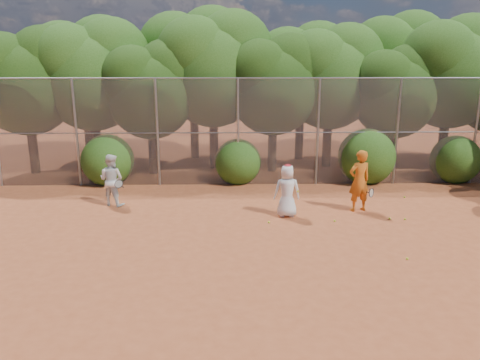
{
  "coord_description": "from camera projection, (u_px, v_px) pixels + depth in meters",
  "views": [
    {
      "loc": [
        -1.31,
        -11.33,
        4.79
      ],
      "look_at": [
        -1.0,
        2.5,
        1.1
      ],
      "focal_mm": 35.0,
      "sensor_mm": 36.0,
      "label": 1
    }
  ],
  "objects": [
    {
      "name": "ball_4",
      "position": [
        269.0,
        222.0,
        13.79
      ],
      "size": [
        0.07,
        0.07,
        0.07
      ],
      "primitive_type": "sphere",
      "color": "#C6D226",
      "rests_on": "ground"
    },
    {
      "name": "ball_1",
      "position": [
        390.0,
        218.0,
        14.1
      ],
      "size": [
        0.07,
        0.07,
        0.07
      ],
      "primitive_type": "sphere",
      "color": "#C6D226",
      "rests_on": "ground"
    },
    {
      "name": "player_yellow",
      "position": [
        359.0,
        181.0,
        14.67
      ],
      "size": [
        0.88,
        0.65,
        1.97
      ],
      "rotation": [
        0.0,
        0.0,
        3.42
      ],
      "color": "#C56017",
      "rests_on": "ground"
    },
    {
      "name": "tree_12",
      "position": [
        396.0,
        62.0,
        22.05
      ],
      "size": [
        5.02,
        4.37,
        6.88
      ],
      "color": "black",
      "rests_on": "ground"
    },
    {
      "name": "tree_2",
      "position": [
        151.0,
        87.0,
        18.76
      ],
      "size": [
        3.99,
        3.47,
        5.47
      ],
      "color": "black",
      "rests_on": "ground"
    },
    {
      "name": "bush_1",
      "position": [
        238.0,
        160.0,
        18.04
      ],
      "size": [
        1.8,
        1.8,
        1.8
      ],
      "primitive_type": "sphere",
      "color": "#254D13",
      "rests_on": "ground"
    },
    {
      "name": "ball_3",
      "position": [
        405.0,
        219.0,
        14.04
      ],
      "size": [
        0.07,
        0.07,
        0.07
      ],
      "primitive_type": "sphere",
      "color": "#C6D226",
      "rests_on": "ground"
    },
    {
      "name": "tree_10",
      "position": [
        194.0,
        59.0,
        21.62
      ],
      "size": [
        5.15,
        4.48,
        7.06
      ],
      "color": "black",
      "rests_on": "ground"
    },
    {
      "name": "tree_5",
      "position": [
        331.0,
        74.0,
        19.97
      ],
      "size": [
        4.51,
        3.92,
        6.17
      ],
      "color": "black",
      "rests_on": "ground"
    },
    {
      "name": "bush_3",
      "position": [
        456.0,
        157.0,
        18.21
      ],
      "size": [
        1.9,
        1.9,
        1.9
      ],
      "primitive_type": "sphere",
      "color": "#254D13",
      "rests_on": "ground"
    },
    {
      "name": "bush_2",
      "position": [
        367.0,
        154.0,
        18.1
      ],
      "size": [
        2.2,
        2.2,
        2.2
      ],
      "primitive_type": "sphere",
      "color": "#254D13",
      "rests_on": "ground"
    },
    {
      "name": "player_teen",
      "position": [
        287.0,
        191.0,
        14.21
      ],
      "size": [
        0.8,
        0.52,
        1.65
      ],
      "rotation": [
        0.0,
        0.0,
        3.15
      ],
      "color": "white",
      "rests_on": "ground"
    },
    {
      "name": "tree_9",
      "position": [
        85.0,
        66.0,
        21.4
      ],
      "size": [
        4.83,
        4.2,
        6.62
      ],
      "color": "black",
      "rests_on": "ground"
    },
    {
      "name": "player_white",
      "position": [
        111.0,
        180.0,
        15.28
      ],
      "size": [
        1.0,
        0.89,
        1.71
      ],
      "rotation": [
        0.0,
        0.0,
        2.8
      ],
      "color": "silver",
      "rests_on": "ground"
    },
    {
      "name": "tree_11",
      "position": [
        303.0,
        70.0,
        21.46
      ],
      "size": [
        4.64,
        4.03,
        6.35
      ],
      "color": "black",
      "rests_on": "ground"
    },
    {
      "name": "tree_7",
      "position": [
        452.0,
        68.0,
        19.63
      ],
      "size": [
        4.77,
        4.14,
        6.53
      ],
      "color": "black",
      "rests_on": "ground"
    },
    {
      "name": "tree_6",
      "position": [
        396.0,
        89.0,
        19.2
      ],
      "size": [
        3.86,
        3.36,
        5.29
      ],
      "color": "black",
      "rests_on": "ground"
    },
    {
      "name": "tree_1",
      "position": [
        93.0,
        71.0,
        19.24
      ],
      "size": [
        4.64,
        4.03,
        6.35
      ],
      "color": "black",
      "rests_on": "ground"
    },
    {
      "name": "tree_3",
      "position": [
        214.0,
        65.0,
        19.58
      ],
      "size": [
        4.89,
        4.26,
        6.7
      ],
      "color": "black",
      "rests_on": "ground"
    },
    {
      "name": "ground",
      "position": [
        280.0,
        245.0,
        12.21
      ],
      "size": [
        80.0,
        80.0,
        0.0
      ],
      "primitive_type": "plane",
      "color": "#A04724",
      "rests_on": "ground"
    },
    {
      "name": "tree_4",
      "position": [
        275.0,
        82.0,
        19.21
      ],
      "size": [
        4.19,
        3.64,
        5.73
      ],
      "color": "black",
      "rests_on": "ground"
    },
    {
      "name": "bush_0",
      "position": [
        108.0,
        158.0,
        17.91
      ],
      "size": [
        2.0,
        2.0,
        2.0
      ],
      "primitive_type": "sphere",
      "color": "#254D13",
      "rests_on": "ground"
    },
    {
      "name": "ball_0",
      "position": [
        335.0,
        221.0,
        13.89
      ],
      "size": [
        0.07,
        0.07,
        0.07
      ],
      "primitive_type": "sphere",
      "color": "#C6D226",
      "rests_on": "ground"
    },
    {
      "name": "ball_5",
      "position": [
        404.0,
        197.0,
        16.23
      ],
      "size": [
        0.07,
        0.07,
        0.07
      ],
      "primitive_type": "sphere",
      "color": "#C6D226",
      "rests_on": "ground"
    },
    {
      "name": "tree_0",
      "position": [
        27.0,
        78.0,
        18.76
      ],
      "size": [
        4.38,
        3.81,
        6.0
      ],
      "color": "black",
      "rests_on": "ground"
    },
    {
      "name": "fence_back",
      "position": [
        261.0,
        131.0,
        17.47
      ],
      "size": [
        20.05,
        0.09,
        4.03
      ],
      "color": "gray",
      "rests_on": "ground"
    },
    {
      "name": "ball_2",
      "position": [
        407.0,
        259.0,
        11.31
      ],
      "size": [
        0.07,
        0.07,
        0.07
      ],
      "primitive_type": "sphere",
      "color": "#C6D226",
      "rests_on": "ground"
    }
  ]
}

